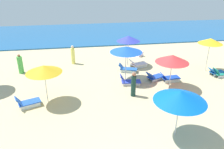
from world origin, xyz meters
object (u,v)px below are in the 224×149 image
object	(u,v)px
umbrella_0	(44,69)
beachgoer_2	(20,65)
lounge_chair_2_0	(138,64)
beach_ball_1	(195,109)
lounge_chair_5_0	(130,81)
beachgoer_0	(73,55)
lounge_chair_0_0	(28,102)
lounge_chair_7_0	(216,72)
umbrella_3	(172,59)
lounge_chair_2_1	(127,69)
umbrella_2	(128,38)
beachgoer_1	(133,85)
umbrella_6	(180,96)
lounge_chair_7_1	(222,73)
lounge_chair_3_1	(155,77)
umbrella_7	(211,41)
cooler_box_0	(140,54)
umbrella_5	(126,49)
lounge_chair_3_0	(169,78)

from	to	relation	value
umbrella_0	beachgoer_2	xyz separation A→B (m)	(-2.46, 4.74, -1.43)
lounge_chair_2_0	beach_ball_1	bearing A→B (deg)	175.52
lounge_chair_5_0	beachgoer_0	xyz separation A→B (m)	(-3.86, 4.69, 0.53)
lounge_chair_0_0	beachgoer_2	bearing A→B (deg)	-5.67
lounge_chair_7_0	beachgoer_0	bearing A→B (deg)	61.45
umbrella_3	lounge_chair_0_0	bearing A→B (deg)	-173.39
lounge_chair_7_0	beachgoer_2	bearing A→B (deg)	72.13
lounge_chair_2_1	beachgoer_2	xyz separation A→B (m)	(-8.22, 1.05, 0.46)
umbrella_2	beachgoer_1	size ratio (longest dim) A/B	1.56
umbrella_3	lounge_chair_5_0	world-z (taller)	umbrella_3
umbrella_0	umbrella_6	size ratio (longest dim) A/B	0.99
lounge_chair_0_0	lounge_chair_5_0	world-z (taller)	lounge_chair_0_0
lounge_chair_7_0	lounge_chair_7_1	distance (m)	0.38
lounge_chair_0_0	umbrella_3	bearing A→B (deg)	-104.01
lounge_chair_3_1	beachgoer_2	size ratio (longest dim) A/B	0.97
lounge_chair_7_1	beachgoer_1	bearing A→B (deg)	101.81
lounge_chair_2_1	umbrella_7	size ratio (longest dim) A/B	0.59
lounge_chair_7_0	cooler_box_0	xyz separation A→B (m)	(-4.57, 5.15, -0.04)
lounge_chair_2_0	umbrella_7	xyz separation A→B (m)	(5.18, -1.50, 2.14)
beachgoer_2	cooler_box_0	size ratio (longest dim) A/B	2.83
umbrella_3	cooler_box_0	distance (m)	6.74
umbrella_5	beach_ball_1	xyz separation A→B (m)	(3.00, -4.77, -2.15)
umbrella_0	beach_ball_1	size ratio (longest dim) A/B	7.90
lounge_chair_7_1	umbrella_7	bearing A→B (deg)	22.28
beachgoer_0	umbrella_7	bearing A→B (deg)	-118.48
lounge_chair_2_1	lounge_chair_3_0	xyz separation A→B (m)	(2.59, -2.19, 0.04)
umbrella_0	lounge_chair_5_0	distance (m)	5.92
lounge_chair_5_0	cooler_box_0	bearing A→B (deg)	-15.81
lounge_chair_3_1	cooler_box_0	xyz separation A→B (m)	(0.33, 5.18, -0.03)
lounge_chair_3_1	beachgoer_2	xyz separation A→B (m)	(-9.85, 2.84, 0.46)
beachgoer_2	beach_ball_1	xyz separation A→B (m)	(10.77, -7.14, -0.55)
beachgoer_0	lounge_chair_7_0	bearing A→B (deg)	-122.89
lounge_chair_3_1	umbrella_6	xyz separation A→B (m)	(-1.05, -6.06, 1.89)
lounge_chair_7_0	beachgoer_0	world-z (taller)	beachgoer_0
lounge_chair_0_0	lounge_chair_3_1	distance (m)	8.78
lounge_chair_7_0	beach_ball_1	distance (m)	5.89
lounge_chair_3_1	beachgoer_0	world-z (taller)	beachgoer_0
lounge_chair_0_0	lounge_chair_2_0	xyz separation A→B (m)	(7.89, 4.89, -0.00)
umbrella_3	umbrella_7	world-z (taller)	umbrella_7
umbrella_3	cooler_box_0	bearing A→B (deg)	92.37
umbrella_7	lounge_chair_0_0	bearing A→B (deg)	-165.44
lounge_chair_3_1	lounge_chair_7_1	distance (m)	5.19
lounge_chair_2_1	umbrella_6	size ratio (longest dim) A/B	0.65
umbrella_5	umbrella_7	bearing A→B (deg)	5.02
lounge_chair_3_0	lounge_chair_3_1	world-z (taller)	lounge_chair_3_0
umbrella_2	beachgoer_2	world-z (taller)	umbrella_2
lounge_chair_2_1	lounge_chair_5_0	bearing A→B (deg)	-169.42
umbrella_7	lounge_chair_7_1	bearing A→B (deg)	-65.59
lounge_chair_2_0	umbrella_6	size ratio (longest dim) A/B	0.68
lounge_chair_3_0	cooler_box_0	xyz separation A→B (m)	(-0.64, 5.59, -0.06)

